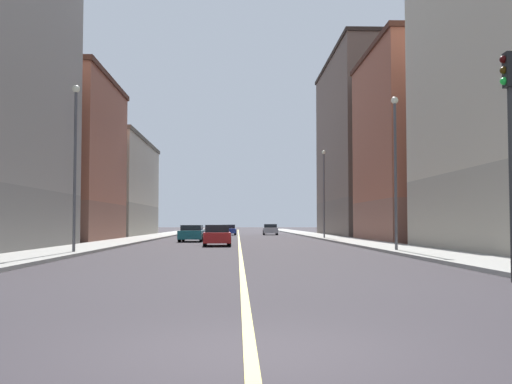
{
  "coord_description": "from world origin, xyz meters",
  "views": [
    {
      "loc": [
        -0.15,
        -6.99,
        1.49
      ],
      "look_at": [
        1.3,
        39.95,
        3.88
      ],
      "focal_mm": 42.62,
      "sensor_mm": 36.0,
      "label": 1
    }
  ],
  "objects": [
    {
      "name": "building_left_mid",
      "position": [
        15.26,
        41.47,
        7.79
      ],
      "size": [
        9.81,
        14.58,
        15.57
      ],
      "color": "brown",
      "rests_on": "ground"
    },
    {
      "name": "car_blue",
      "position": [
        -1.17,
        68.03,
        0.62
      ],
      "size": [
        1.8,
        4.53,
        1.27
      ],
      "color": "#23389E",
      "rests_on": "ground"
    },
    {
      "name": "building_right_distant",
      "position": [
        -15.26,
        62.15,
        5.47
      ],
      "size": [
        9.81,
        22.06,
        10.93
      ],
      "color": "#9D9688",
      "rests_on": "ground"
    },
    {
      "name": "building_left_far",
      "position": [
        15.26,
        62.51,
        10.3
      ],
      "size": [
        9.81,
        23.56,
        20.58
      ],
      "color": "brown",
      "rests_on": "ground"
    },
    {
      "name": "building_right_midblock",
      "position": [
        -15.26,
        42.82,
        6.7
      ],
      "size": [
        9.81,
        14.64,
        13.37
      ],
      "color": "brown",
      "rests_on": "ground"
    },
    {
      "name": "sidewalk_left",
      "position": [
        8.86,
        49.0,
        0.07
      ],
      "size": [
        3.31,
        168.0,
        0.15
      ],
      "primitive_type": "cube",
      "color": "#9E9B93",
      "rests_on": "ground"
    },
    {
      "name": "street_lamp_right_near",
      "position": [
        -7.8,
        21.73,
        4.86
      ],
      "size": [
        0.36,
        0.36,
        7.87
      ],
      "color": "#4C4C51",
      "rests_on": "ground"
    },
    {
      "name": "lane_center_stripe",
      "position": [
        0.0,
        49.0,
        0.01
      ],
      "size": [
        0.16,
        154.0,
        0.01
      ],
      "primitive_type": "cube",
      "color": "#E5D14C",
      "rests_on": "ground"
    },
    {
      "name": "street_lamp_left_far",
      "position": [
        7.8,
        48.39,
        4.94
      ],
      "size": [
        0.36,
        0.36,
        8.02
      ],
      "color": "#4C4C51",
      "rests_on": "ground"
    },
    {
      "name": "street_lamp_left_near",
      "position": [
        7.8,
        23.2,
        4.78
      ],
      "size": [
        0.36,
        0.36,
        7.72
      ],
      "color": "#4C4C51",
      "rests_on": "ground"
    },
    {
      "name": "sidewalk_right",
      "position": [
        -8.86,
        49.0,
        0.07
      ],
      "size": [
        3.31,
        168.0,
        0.15
      ],
      "primitive_type": "cube",
      "color": "#9E9B93",
      "rests_on": "ground"
    },
    {
      "name": "car_silver",
      "position": [
        3.98,
        68.87,
        0.67
      ],
      "size": [
        1.91,
        4.04,
        1.34
      ],
      "color": "silver",
      "rests_on": "ground"
    },
    {
      "name": "traffic_light_left_near",
      "position": [
        6.79,
        8.11,
        3.79
      ],
      "size": [
        0.4,
        0.32,
        5.84
      ],
      "color": "#2D2D2D",
      "rests_on": "ground"
    },
    {
      "name": "car_red",
      "position": [
        -1.47,
        32.68,
        0.67
      ],
      "size": [
        1.89,
        4.2,
        1.36
      ],
      "color": "red",
      "rests_on": "ground"
    },
    {
      "name": "ground_plane",
      "position": [
        0.0,
        0.0,
        0.0
      ],
      "size": [
        400.0,
        400.0,
        0.0
      ],
      "primitive_type": "plane",
      "color": "#302B2F",
      "rests_on": "ground"
    },
    {
      "name": "car_teal",
      "position": [
        -3.77,
        41.58,
        0.65
      ],
      "size": [
        1.96,
        4.29,
        1.32
      ],
      "color": "#196670",
      "rests_on": "ground"
    }
  ]
}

